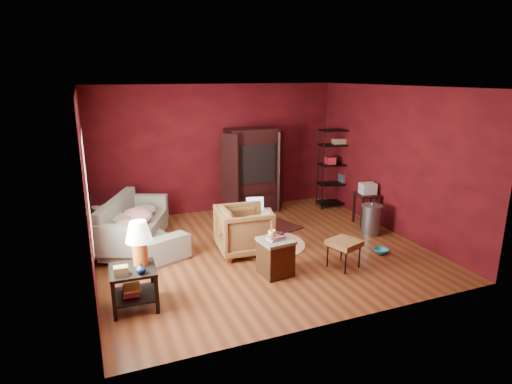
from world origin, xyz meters
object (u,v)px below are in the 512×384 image
Objects in this scene: armchair at (244,228)px; side_table at (136,256)px; laptop_desk at (256,214)px; wire_shelving at (338,165)px; sofa at (134,223)px; hamper at (276,256)px; tv_armoire at (252,169)px.

armchair is 2.23m from side_table.
side_table is 2.89m from laptop_desk.
laptop_desk is at bearing -33.47° from armchair.
wire_shelving is at bearing 30.28° from side_table.
laptop_desk is 2.83m from wire_shelving.
sofa is at bearing -161.39° from wire_shelving.
side_table is at bearing 153.84° from sofa.
wire_shelving is (4.87, 2.85, 0.30)m from side_table.
laptop_desk is at bearing 79.32° from hamper.
hamper is at bearing 3.68° from side_table.
armchair reaches higher than sofa.
side_table is at bearing -140.44° from wire_shelving.
sofa is 3.40× the size of hamper.
tv_armoire is at bearing 75.19° from hamper.
laptop_desk reaches higher than hamper.
tv_armoire is at bearing -19.71° from armchair.
armchair is 0.48× the size of tv_armoire.
wire_shelving reaches higher than armchair.
tv_armoire is (0.53, 1.57, 0.50)m from laptop_desk.
tv_armoire reaches higher than wire_shelving.
side_table reaches higher than armchair.
tv_armoire is 2.02m from wire_shelving.
sofa is 1.98m from armchair.
side_table is at bearing -176.32° from hamper.
side_table is 4.35m from tv_armoire.
wire_shelving is at bearing -54.74° from armchair.
armchair is 2.40m from tv_armoire.
laptop_desk is (0.44, 0.56, 0.02)m from armchair.
laptop_desk is at bearing -108.92° from tv_armoire.
sofa is 1.21× the size of tv_armoire.
armchair is at bearing -113.57° from laptop_desk.
tv_armoire reaches higher than hamper.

